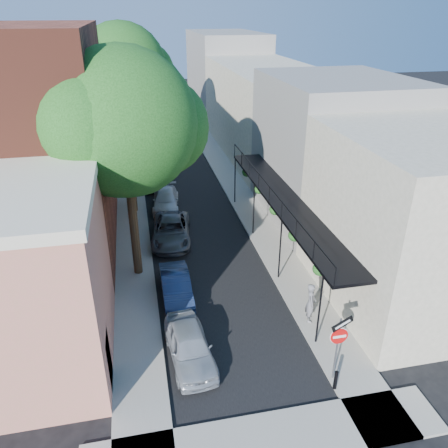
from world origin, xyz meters
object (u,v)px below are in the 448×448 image
sign_post (339,338)px  oak_far (128,69)px  parked_car_c (171,230)px  parked_car_b (176,287)px  parked_car_f (145,157)px  parked_car_e (148,179)px  parked_car_g (143,143)px  bollard (336,380)px  parked_car_a (190,346)px  parked_car_d (166,200)px  oak_mid (131,108)px  pedestrian (311,303)px  oak_near (133,124)px

sign_post → oak_far: bearing=103.9°
parked_car_c → parked_car_b: bearing=-86.8°
parked_car_f → parked_car_b: bearing=-84.9°
sign_post → parked_car_c: 13.36m
parked_car_e → parked_car_b: bearing=-95.6°
parked_car_g → parked_car_e: bearing=-92.8°
bollard → parked_car_g: parked_car_g is taller
bollard → parked_car_g: size_ratio=0.16×
bollard → parked_car_f: size_ratio=0.20×
parked_car_f → parked_car_g: parked_car_g is taller
parked_car_a → parked_car_d: size_ratio=0.94×
oak_mid → pedestrian: bearing=-63.2°
oak_far → parked_car_f: 7.70m
parked_car_b → parked_car_g: bearing=90.8°
oak_far → parked_car_b: 21.27m
oak_far → parked_car_g: 9.47m
parked_car_b → pedestrian: size_ratio=2.06×
oak_far → pedestrian: bearing=-73.2°
parked_car_g → pedestrian: 29.16m
oak_mid → parked_car_d: oak_mid is taller
oak_mid → parked_car_e: bearing=79.3°
parked_car_g → pedestrian: (6.16, -28.50, 0.39)m
sign_post → parked_car_e: sign_post is taller
parked_car_g → oak_far: bearing=-100.5°
sign_post → parked_car_g: bearing=100.2°
sign_post → parked_car_d: size_ratio=0.70×
parked_car_e → parked_car_g: size_ratio=0.78×
sign_post → parked_car_b: bearing=128.9°
oak_mid → pedestrian: 16.61m
sign_post → oak_near: bearing=125.1°
parked_car_a → parked_car_f: 24.99m
parked_car_c → parked_car_d: 4.85m
parked_car_a → parked_car_e: size_ratio=1.05×
oak_far → parked_car_d: 11.99m
parked_car_c → parked_car_d: parked_car_c is taller
oak_near → oak_mid: oak_near is taller
parked_car_g → parked_car_b: bearing=-91.6°
parked_car_a → parked_car_c: parked_car_a is taller
oak_near → parked_car_e: 14.27m
parked_car_d → parked_car_f: parked_car_f is taller
oak_mid → parked_car_a: size_ratio=2.55×
oak_near → parked_car_c: oak_near is taller
parked_car_a → parked_car_b: 4.25m
oak_near → parked_car_f: bearing=87.5°
parked_car_a → sign_post: bearing=-28.2°
pedestrian → oak_mid: bearing=45.0°
parked_car_a → pedestrian: bearing=7.4°
oak_mid → parked_car_b: bearing=-82.8°
parked_car_b → parked_car_f: parked_car_f is taller
sign_post → oak_near: (-6.53, 9.29, 5.84)m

